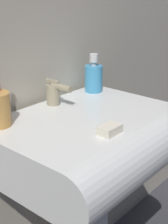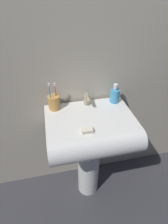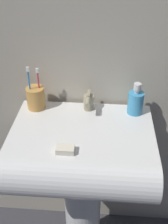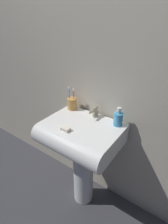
{
  "view_description": "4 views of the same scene",
  "coord_description": "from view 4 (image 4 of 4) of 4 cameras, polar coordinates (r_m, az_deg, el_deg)",
  "views": [
    {
      "loc": [
        -0.77,
        -0.66,
        1.27
      ],
      "look_at": [
        -0.01,
        -0.02,
        0.88
      ],
      "focal_mm": 55.0,
      "sensor_mm": 36.0,
      "label": 1
    },
    {
      "loc": [
        -0.23,
        -0.89,
        1.58
      ],
      "look_at": [
        -0.04,
        -0.0,
        0.91
      ],
      "focal_mm": 28.0,
      "sensor_mm": 36.0,
      "label": 2
    },
    {
      "loc": [
        0.08,
        -0.91,
        1.57
      ],
      "look_at": [
        0.01,
        0.01,
        0.94
      ],
      "focal_mm": 45.0,
      "sensor_mm": 36.0,
      "label": 3
    },
    {
      "loc": [
        0.66,
        -0.92,
        1.58
      ],
      "look_at": [
        0.0,
        0.0,
        0.96
      ],
      "focal_mm": 28.0,
      "sensor_mm": 36.0,
      "label": 4
    }
  ],
  "objects": [
    {
      "name": "ground_plane",
      "position": [
        1.94,
        -0.18,
        -25.75
      ],
      "size": [
        6.0,
        6.0,
        0.0
      ],
      "primitive_type": "plane",
      "color": "#38383D",
      "rests_on": "ground"
    },
    {
      "name": "faucet",
      "position": [
        1.41,
        3.56,
        -0.03
      ],
      "size": [
        0.05,
        0.11,
        0.09
      ],
      "color": "tan",
      "rests_on": "sink_basin"
    },
    {
      "name": "bar_soap",
      "position": [
        1.26,
        -6.05,
        -5.51
      ],
      "size": [
        0.07,
        0.04,
        0.02
      ],
      "primitive_type": "cube",
      "color": "silver",
      "rests_on": "sink_basin"
    },
    {
      "name": "toothbrush_cup",
      "position": [
        1.53,
        -3.95,
        2.79
      ],
      "size": [
        0.08,
        0.08,
        0.21
      ],
      "color": "#D19347",
      "rests_on": "sink_basin"
    },
    {
      "name": "wall_back",
      "position": [
        1.38,
        5.66,
        12.6
      ],
      "size": [
        5.0,
        0.05,
        2.4
      ],
      "primitive_type": "cube",
      "color": "#B7AD99",
      "rests_on": "ground"
    },
    {
      "name": "sink_basin",
      "position": [
        1.35,
        -1.64,
        -7.7
      ],
      "size": [
        0.59,
        0.47,
        0.16
      ],
      "color": "white",
      "rests_on": "sink_pedestal"
    },
    {
      "name": "sink_pedestal",
      "position": [
        1.67,
        -0.2,
        -18.73
      ],
      "size": [
        0.18,
        0.18,
        0.7
      ],
      "primitive_type": "cylinder",
      "color": "white",
      "rests_on": "ground"
    },
    {
      "name": "soap_bottle",
      "position": [
        1.32,
        11.1,
        -2.12
      ],
      "size": [
        0.07,
        0.07,
        0.15
      ],
      "color": "#3F99CC",
      "rests_on": "sink_basin"
    }
  ]
}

